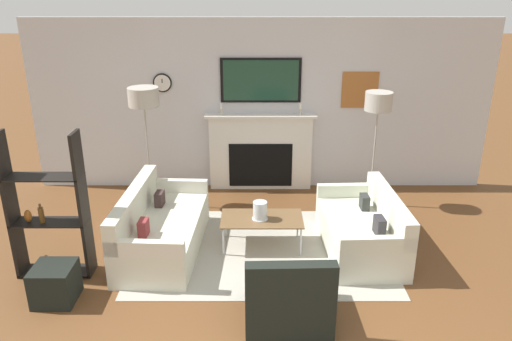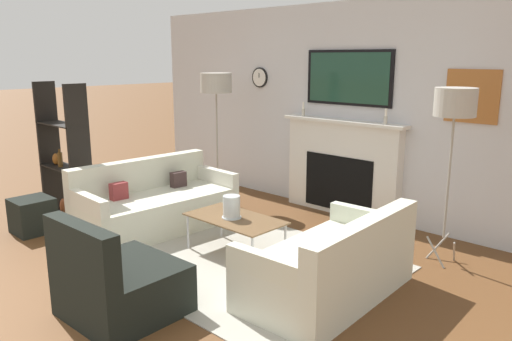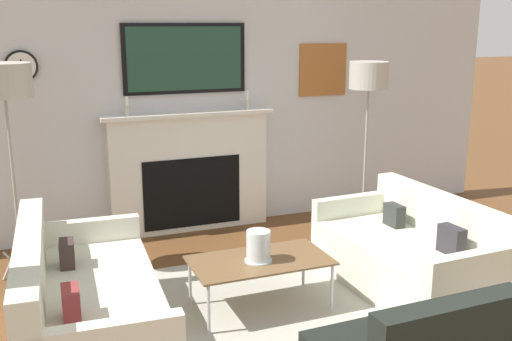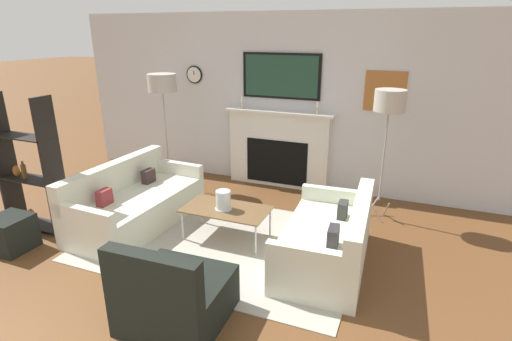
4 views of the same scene
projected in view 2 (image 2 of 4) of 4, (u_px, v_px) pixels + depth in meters
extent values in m
cube|color=silver|center=(349.00, 110.00, 6.39)|extent=(7.25, 0.07, 2.70)
cube|color=silver|center=(342.00, 169.00, 6.48)|extent=(1.64, 0.16, 1.20)
cube|color=black|center=(338.00, 183.00, 6.46)|extent=(1.01, 0.01, 0.72)
cube|color=silver|center=(343.00, 122.00, 6.32)|extent=(1.76, 0.22, 0.04)
cylinder|color=#B2AD9E|center=(303.00, 113.00, 6.70)|extent=(0.04, 0.04, 0.10)
cylinder|color=white|center=(303.00, 106.00, 6.68)|extent=(0.03, 0.03, 0.09)
cylinder|color=#B2AD9E|center=(385.00, 120.00, 5.88)|extent=(0.04, 0.04, 0.10)
cylinder|color=white|center=(386.00, 112.00, 5.85)|extent=(0.03, 0.03, 0.09)
cube|color=black|center=(348.00, 78.00, 6.27)|extent=(1.25, 0.04, 0.69)
cube|color=#1E4233|center=(348.00, 78.00, 6.25)|extent=(1.16, 0.01, 0.62)
cylinder|color=black|center=(260.00, 77.00, 7.29)|extent=(0.29, 0.02, 0.29)
cylinder|color=silver|center=(259.00, 78.00, 7.28)|extent=(0.25, 0.00, 0.25)
cube|color=black|center=(259.00, 75.00, 7.27)|extent=(0.01, 0.00, 0.06)
cube|color=#A6622C|center=(472.00, 96.00, 5.27)|extent=(0.56, 0.02, 0.56)
cube|color=#AAA698|center=(229.00, 256.00, 5.16)|extent=(3.17, 2.21, 0.01)
cube|color=beige|center=(157.00, 212.00, 5.94)|extent=(0.96, 1.89, 0.43)
cube|color=beige|center=(140.00, 174.00, 6.10)|extent=(0.25, 1.85, 0.38)
cube|color=silver|center=(214.00, 175.00, 6.46)|extent=(0.88, 0.14, 0.18)
cube|color=beige|center=(85.00, 202.00, 5.29)|extent=(0.88, 0.14, 0.18)
cube|color=#3A2929|center=(178.00, 179.00, 6.24)|extent=(0.11, 0.20, 0.19)
cube|color=maroon|center=(119.00, 191.00, 5.69)|extent=(0.11, 0.20, 0.19)
cube|color=beige|center=(327.00, 273.00, 4.29)|extent=(0.93, 1.64, 0.41)
cube|color=beige|center=(365.00, 241.00, 3.99)|extent=(0.23, 1.61, 0.34)
cube|color=beige|center=(272.00, 268.00, 3.67)|extent=(0.86, 0.14, 0.18)
cube|color=beige|center=(371.00, 219.00, 4.78)|extent=(0.86, 0.14, 0.18)
cube|color=#2C2A2E|center=(317.00, 254.00, 3.88)|extent=(0.11, 0.22, 0.21)
cube|color=#2E312E|center=(362.00, 232.00, 4.40)|extent=(0.11, 0.19, 0.19)
cube|color=black|center=(124.00, 290.00, 3.99)|extent=(0.86, 0.84, 0.40)
cube|color=black|center=(81.00, 252.00, 3.65)|extent=(0.84, 0.16, 0.44)
cube|color=brown|center=(235.00, 218.00, 5.15)|extent=(1.04, 0.56, 0.02)
cylinder|color=#B7B7BC|center=(188.00, 232.00, 5.34)|extent=(0.02, 0.02, 0.38)
cylinder|color=#B7B7BC|center=(252.00, 255.00, 4.70)|extent=(0.02, 0.02, 0.38)
cylinder|color=#B7B7BC|center=(221.00, 221.00, 5.68)|extent=(0.02, 0.02, 0.38)
cylinder|color=#B7B7BC|center=(285.00, 242.00, 5.04)|extent=(0.02, 0.02, 0.38)
cylinder|color=silver|center=(232.00, 207.00, 5.12)|extent=(0.18, 0.18, 0.23)
cylinder|color=silver|center=(232.00, 212.00, 5.13)|extent=(0.10, 0.10, 0.13)
cylinder|color=silver|center=(232.00, 217.00, 5.14)|extent=(0.20, 0.20, 0.01)
cylinder|color=#9E998E|center=(225.00, 191.00, 7.17)|extent=(0.09, 0.23, 0.29)
cylinder|color=#9E998E|center=(218.00, 188.00, 7.33)|extent=(0.17, 0.19, 0.29)
cylinder|color=#9E998E|center=(211.00, 191.00, 7.16)|extent=(0.23, 0.07, 0.29)
cylinder|color=#9E998E|center=(217.00, 138.00, 7.05)|extent=(0.02, 0.02, 1.26)
cylinder|color=#B2ADA3|center=(216.00, 83.00, 6.88)|extent=(0.44, 0.44, 0.27)
cylinder|color=#9E998E|center=(454.00, 252.00, 4.94)|extent=(0.09, 0.23, 0.28)
cylinder|color=#9E998E|center=(438.00, 246.00, 5.10)|extent=(0.17, 0.19, 0.28)
cylinder|color=#9E998E|center=(435.00, 252.00, 4.93)|extent=(0.23, 0.07, 0.28)
cylinder|color=#9E998E|center=(449.00, 179.00, 4.83)|extent=(0.02, 0.02, 1.21)
cylinder|color=#B2ADA3|center=(455.00, 102.00, 4.66)|extent=(0.39, 0.39, 0.27)
cube|color=black|center=(49.00, 148.00, 6.48)|extent=(0.04, 0.28, 1.72)
cube|color=black|center=(80.00, 157.00, 5.94)|extent=(0.04, 0.28, 1.72)
cube|color=black|center=(70.00, 216.00, 6.39)|extent=(0.85, 0.28, 0.02)
cube|color=black|center=(65.00, 168.00, 6.25)|extent=(0.85, 0.28, 0.01)
cube|color=black|center=(62.00, 124.00, 6.13)|extent=(0.85, 0.28, 0.02)
ellipsoid|color=#9A541C|center=(56.00, 159.00, 6.38)|extent=(0.08, 0.08, 0.15)
cylinder|color=brown|center=(60.00, 160.00, 6.26)|extent=(0.06, 0.06, 0.18)
cylinder|color=brown|center=(59.00, 151.00, 6.23)|extent=(0.03, 0.03, 0.05)
ellipsoid|color=#9E4B27|center=(63.00, 206.00, 6.42)|extent=(0.09, 0.09, 0.21)
cube|color=black|center=(33.00, 215.00, 5.85)|extent=(0.43, 0.43, 0.41)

